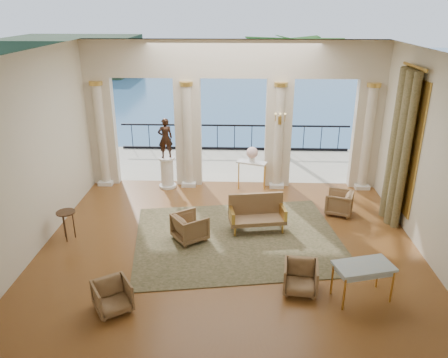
{
  "coord_description": "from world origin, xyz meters",
  "views": [
    {
      "loc": [
        0.21,
        -9.28,
        5.44
      ],
      "look_at": [
        -0.16,
        0.6,
        1.46
      ],
      "focal_mm": 35.0,
      "sensor_mm": 36.0,
      "label": 1
    }
  ],
  "objects_px": {
    "console_table": "(252,166)",
    "side_table": "(66,216)",
    "armchair_d": "(190,226)",
    "statue": "(165,138)",
    "armchair_a": "(112,295)",
    "pedestal": "(167,173)",
    "settee": "(257,213)",
    "armchair_b": "(301,276)",
    "game_table": "(364,268)",
    "armchair_c": "(339,202)"
  },
  "relations": [
    {
      "from": "console_table",
      "to": "side_table",
      "type": "xyz_separation_m",
      "value": [
        -4.6,
        -3.45,
        -0.08
      ]
    },
    {
      "from": "pedestal",
      "to": "statue",
      "type": "height_order",
      "value": "statue"
    },
    {
      "from": "statue",
      "to": "game_table",
      "type": "bearing_deg",
      "value": 109.03
    },
    {
      "from": "armchair_b",
      "to": "pedestal",
      "type": "xyz_separation_m",
      "value": [
        -3.55,
        5.31,
        0.13
      ]
    },
    {
      "from": "armchair_a",
      "to": "side_table",
      "type": "height_order",
      "value": "side_table"
    },
    {
      "from": "game_table",
      "to": "side_table",
      "type": "bearing_deg",
      "value": 147.26
    },
    {
      "from": "armchair_c",
      "to": "game_table",
      "type": "height_order",
      "value": "game_table"
    },
    {
      "from": "armchair_b",
      "to": "statue",
      "type": "distance_m",
      "value": 6.51
    },
    {
      "from": "statue",
      "to": "console_table",
      "type": "xyz_separation_m",
      "value": [
        2.67,
        0.05,
        -0.9
      ]
    },
    {
      "from": "side_table",
      "to": "armchair_c",
      "type": "bearing_deg",
      "value": 13.67
    },
    {
      "from": "settee",
      "to": "side_table",
      "type": "distance_m",
      "value": 4.73
    },
    {
      "from": "armchair_d",
      "to": "statue",
      "type": "distance_m",
      "value": 3.7
    },
    {
      "from": "armchair_a",
      "to": "armchair_c",
      "type": "height_order",
      "value": "armchair_c"
    },
    {
      "from": "armchair_a",
      "to": "pedestal",
      "type": "bearing_deg",
      "value": 56.32
    },
    {
      "from": "armchair_b",
      "to": "side_table",
      "type": "distance_m",
      "value": 5.81
    },
    {
      "from": "side_table",
      "to": "console_table",
      "type": "bearing_deg",
      "value": 36.86
    },
    {
      "from": "armchair_a",
      "to": "game_table",
      "type": "height_order",
      "value": "game_table"
    },
    {
      "from": "armchair_c",
      "to": "console_table",
      "type": "height_order",
      "value": "console_table"
    },
    {
      "from": "pedestal",
      "to": "statue",
      "type": "bearing_deg",
      "value": -90.0
    },
    {
      "from": "armchair_a",
      "to": "armchair_b",
      "type": "bearing_deg",
      "value": -21.42
    },
    {
      "from": "armchair_c",
      "to": "armchair_b",
      "type": "bearing_deg",
      "value": -3.51
    },
    {
      "from": "settee",
      "to": "game_table",
      "type": "distance_m",
      "value": 3.42
    },
    {
      "from": "armchair_b",
      "to": "pedestal",
      "type": "bearing_deg",
      "value": 130.6
    },
    {
      "from": "armchair_d",
      "to": "console_table",
      "type": "distance_m",
      "value": 3.73
    },
    {
      "from": "armchair_d",
      "to": "settee",
      "type": "xyz_separation_m",
      "value": [
        1.66,
        0.6,
        0.09
      ]
    },
    {
      "from": "game_table",
      "to": "statue",
      "type": "relative_size",
      "value": 0.99
    },
    {
      "from": "statue",
      "to": "settee",
      "type": "bearing_deg",
      "value": 113.73
    },
    {
      "from": "armchair_a",
      "to": "armchair_d",
      "type": "relative_size",
      "value": 0.88
    },
    {
      "from": "armchair_a",
      "to": "armchair_c",
      "type": "distance_m",
      "value": 6.73
    },
    {
      "from": "pedestal",
      "to": "game_table",
      "type": "bearing_deg",
      "value": -49.38
    },
    {
      "from": "armchair_b",
      "to": "pedestal",
      "type": "distance_m",
      "value": 6.39
    },
    {
      "from": "armchair_a",
      "to": "game_table",
      "type": "bearing_deg",
      "value": -26.39
    },
    {
      "from": "armchair_d",
      "to": "pedestal",
      "type": "relative_size",
      "value": 0.75
    },
    {
      "from": "armchair_a",
      "to": "console_table",
      "type": "relative_size",
      "value": 0.67
    },
    {
      "from": "armchair_a",
      "to": "settee",
      "type": "distance_m",
      "value": 4.37
    },
    {
      "from": "armchair_c",
      "to": "side_table",
      "type": "relative_size",
      "value": 0.95
    },
    {
      "from": "armchair_b",
      "to": "console_table",
      "type": "distance_m",
      "value": 5.44
    },
    {
      "from": "armchair_c",
      "to": "pedestal",
      "type": "xyz_separation_m",
      "value": [
        -5.06,
        1.7,
        0.12
      ]
    },
    {
      "from": "armchair_b",
      "to": "side_table",
      "type": "xyz_separation_m",
      "value": [
        -5.48,
        1.91,
        0.29
      ]
    },
    {
      "from": "settee",
      "to": "pedestal",
      "type": "bearing_deg",
      "value": 125.96
    },
    {
      "from": "armchair_a",
      "to": "game_table",
      "type": "relative_size",
      "value": 0.54
    },
    {
      "from": "armchair_b",
      "to": "side_table",
      "type": "height_order",
      "value": "side_table"
    },
    {
      "from": "side_table",
      "to": "armchair_d",
      "type": "bearing_deg",
      "value": 1.58
    },
    {
      "from": "armchair_b",
      "to": "armchair_d",
      "type": "height_order",
      "value": "armchair_d"
    },
    {
      "from": "console_table",
      "to": "side_table",
      "type": "bearing_deg",
      "value": -124.07
    },
    {
      "from": "pedestal",
      "to": "statue",
      "type": "relative_size",
      "value": 0.8
    },
    {
      "from": "game_table",
      "to": "pedestal",
      "type": "xyz_separation_m",
      "value": [
        -4.72,
        5.5,
        -0.21
      ]
    },
    {
      "from": "armchair_d",
      "to": "armchair_b",
      "type": "bearing_deg",
      "value": -164.36
    },
    {
      "from": "armchair_d",
      "to": "pedestal",
      "type": "height_order",
      "value": "pedestal"
    },
    {
      "from": "armchair_a",
      "to": "console_table",
      "type": "distance_m",
      "value": 6.7
    }
  ]
}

